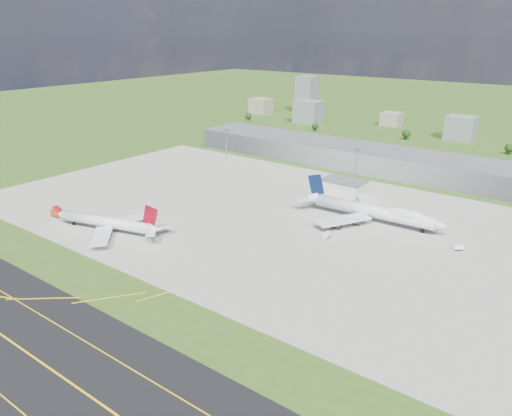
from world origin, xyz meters
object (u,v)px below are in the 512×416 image
Objects in this scene: airliner_blue_quad at (373,211)px; airliner_red_twin at (109,223)px; crash_tender at (57,210)px; van_white_near at (327,235)px; fire_truck at (56,214)px; van_white_far at (458,248)px; tug_yellow at (154,214)px.

airliner_red_twin is at bearing -138.87° from airliner_blue_quad.
crash_tender is 151.43m from van_white_near.
crash_tender is (-4.78, 3.55, 0.09)m from fire_truck.
fire_truck is 1.33× the size of van_white_near.
crash_tender is 1.42× the size of van_white_far.
van_white_far is (47.95, -9.75, -4.67)m from airliner_blue_quad.
tug_yellow is 0.74× the size of van_white_near.
crash_tender is (-45.69, -1.00, -2.98)m from airliner_red_twin.
crash_tender is (-146.91, -95.56, -4.16)m from airliner_blue_quad.
tug_yellow is at bearing 38.49° from fire_truck.
van_white_far is (149.17, 84.81, -3.49)m from airliner_red_twin.
airliner_red_twin is at bearing 172.42° from van_white_far.
fire_truck is 5.95m from crash_tender.
airliner_red_twin is 29.75m from tug_yellow.
airliner_blue_quad is 175.30m from crash_tender.
airliner_red_twin is 11.39× the size of van_white_near.
fire_truck is 53.82m from tug_yellow.
airliner_red_twin is 8.90× the size of crash_tender.
airliner_blue_quad reaches higher than van_white_near.
fire_truck reaches higher than van_white_near.
airliner_red_twin is 45.80m from crash_tender.
airliner_red_twin is 110.67m from van_white_near.
tug_yellow is 0.83× the size of van_white_far.
van_white_far is at bearing 4.15° from tug_yellow.
fire_truck is 148.58m from van_white_near.
fire_truck reaches higher than tug_yellow.
van_white_near is (92.85, 60.13, -3.34)m from airliner_red_twin.
airliner_blue_quad is 10.98× the size of fire_truck.
crash_tender reaches higher than tug_yellow.
crash_tender is 1.72× the size of tug_yellow.
airliner_blue_quad is 16.16× the size of van_white_far.
airliner_red_twin is at bearing 12.87° from crash_tender.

